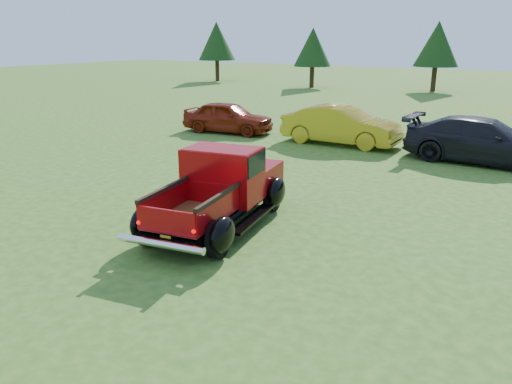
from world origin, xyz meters
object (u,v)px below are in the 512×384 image
(show_car_grey, at_px, (484,141))
(tree_far_west, at_px, (217,41))
(show_car_red, at_px, (228,117))
(pickup_truck, at_px, (223,187))
(show_car_yellow, at_px, (341,125))
(tree_mid_left, at_px, (437,44))
(tree_west, at_px, (313,47))

(show_car_grey, bearing_deg, tree_far_west, 53.20)
(tree_far_west, xyz_separation_m, show_car_red, (15.50, -20.76, -2.87))
(pickup_truck, height_order, show_car_grey, pickup_truck)
(show_car_red, bearing_deg, show_car_grey, -97.67)
(show_car_red, distance_m, show_car_yellow, 5.00)
(show_car_red, bearing_deg, pickup_truck, -153.01)
(pickup_truck, bearing_deg, show_car_red, 114.94)
(tree_far_west, distance_m, tree_mid_left, 19.03)
(tree_mid_left, height_order, show_car_red, tree_mid_left)
(tree_west, xyz_separation_m, show_car_yellow, (10.50, -19.56, -2.38))
(tree_west, xyz_separation_m, tree_mid_left, (9.00, 2.00, 0.27))
(pickup_truck, relative_size, show_car_red, 1.21)
(tree_mid_left, xyz_separation_m, show_car_red, (-3.50, -21.76, -2.73))
(show_car_red, bearing_deg, tree_far_west, 29.66)
(tree_west, relative_size, pickup_truck, 0.99)
(show_car_red, bearing_deg, tree_west, 8.47)
(tree_mid_left, bearing_deg, show_car_red, -99.14)
(tree_far_west, height_order, show_car_yellow, tree_far_west)
(tree_far_west, xyz_separation_m, tree_west, (10.00, -1.00, -0.41))
(tree_far_west, height_order, show_car_grey, tree_far_west)
(tree_mid_left, relative_size, show_car_grey, 1.02)
(tree_mid_left, xyz_separation_m, show_car_yellow, (1.50, -21.56, -2.66))
(tree_west, distance_m, tree_mid_left, 9.22)
(tree_west, height_order, show_car_red, tree_west)
(show_car_yellow, bearing_deg, show_car_grey, -93.40)
(tree_west, relative_size, show_car_yellow, 1.05)
(pickup_truck, bearing_deg, show_car_grey, 56.20)
(tree_west, relative_size, show_car_grey, 0.94)
(tree_west, distance_m, show_car_grey, 25.31)
(show_car_red, xyz_separation_m, show_car_grey, (10.00, -0.10, 0.06))
(tree_far_west, bearing_deg, show_car_grey, -39.29)
(pickup_truck, relative_size, show_car_yellow, 1.05)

